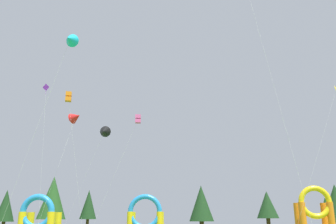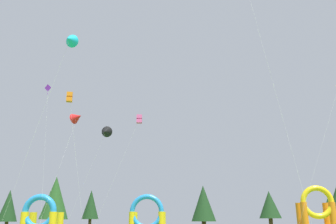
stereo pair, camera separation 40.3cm
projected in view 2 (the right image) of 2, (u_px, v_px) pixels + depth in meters
The scene contains 15 objects.
kite_purple_diamond at pixel (48, 90), 62.59m from camera, with size 2.86×3.51×24.57m.
kite_black_delta at pixel (106, 132), 55.76m from camera, with size 6.51×1.86×16.29m.
kite_cyan_delta at pixel (70, 40), 34.18m from camera, with size 5.89×1.49×19.28m.
kite_pink_box at pixel (139, 119), 54.04m from camera, with size 6.75×1.04×17.30m.
kite_orange_box at pixel (70, 97), 45.89m from camera, with size 3.29×1.32×17.78m.
kite_red_delta at pixel (77, 117), 51.40m from camera, with size 3.39×6.27×17.14m.
inflatable_orange_dome at pixel (317, 217), 52.88m from camera, with size 4.96×3.51×7.18m.
inflatable_red_slide at pixel (147, 221), 59.54m from camera, with size 5.80×3.57×6.41m.
inflatable_blue_arch at pixel (41, 221), 56.04m from camera, with size 5.63×4.19×6.19m.
tree_row_1 at pixel (9, 206), 71.97m from camera, with size 3.71×3.71×8.10m.
tree_row_2 at pixel (55, 198), 68.69m from camera, with size 5.31×5.31×10.32m.
tree_row_3 at pixel (91, 205), 70.57m from camera, with size 3.21×3.21×7.95m.
tree_row_4 at pixel (203, 203), 67.82m from camera, with size 4.55×4.55×8.58m.
tree_row_5 at pixel (270, 205), 67.95m from camera, with size 4.04×4.04×7.56m.
tree_row_6 at pixel (331, 205), 67.13m from camera, with size 3.68×3.68×7.44m.
Camera 2 is at (2.57, -28.18, 2.26)m, focal length 38.93 mm.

